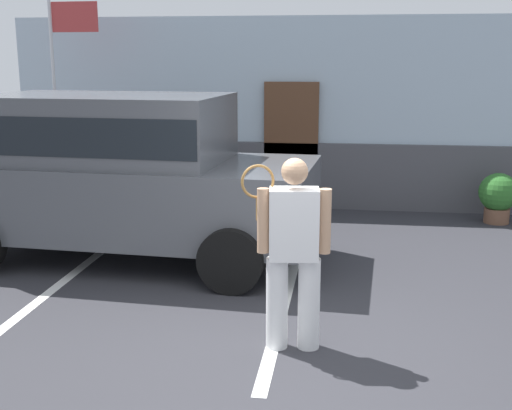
{
  "coord_description": "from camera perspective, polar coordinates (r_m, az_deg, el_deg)",
  "views": [
    {
      "loc": [
        0.45,
        -5.12,
        2.49
      ],
      "look_at": [
        -0.44,
        1.2,
        1.05
      ],
      "focal_mm": 46.01,
      "sensor_mm": 36.0,
      "label": 1
    }
  ],
  "objects": [
    {
      "name": "house_frontage",
      "position": [
        11.08,
        5.65,
        7.42
      ],
      "size": [
        10.46,
        0.4,
        3.15
      ],
      "color": "silver",
      "rests_on": "ground_plane"
    },
    {
      "name": "parked_suv",
      "position": [
        8.29,
        -11.83,
        3.11
      ],
      "size": [
        4.71,
        2.4,
        2.05
      ],
      "rotation": [
        0.0,
        0.0,
        -0.06
      ],
      "color": "#4C4F54",
      "rests_on": "ground_plane"
    },
    {
      "name": "potted_plant_by_porch",
      "position": [
        10.67,
        20.3,
        0.78
      ],
      "size": [
        0.59,
        0.59,
        0.77
      ],
      "color": "brown",
      "rests_on": "ground_plane"
    },
    {
      "name": "ground_plane",
      "position": [
        5.72,
        2.76,
        -13.14
      ],
      "size": [
        40.0,
        40.0,
        0.0
      ],
      "primitive_type": "plane",
      "color": "#2D2D33"
    },
    {
      "name": "tennis_player_man",
      "position": [
        5.6,
        3.24,
        -4.02
      ],
      "size": [
        0.76,
        0.3,
        1.68
      ],
      "rotation": [
        0.0,
        0.0,
        3.24
      ],
      "color": "white",
      "rests_on": "ground_plane"
    },
    {
      "name": "parking_stripe_1",
      "position": [
        7.1,
        2.65,
        -7.8
      ],
      "size": [
        0.12,
        4.4,
        0.01
      ],
      "primitive_type": "cube",
      "color": "silver",
      "rests_on": "ground_plane"
    },
    {
      "name": "flag_pole",
      "position": [
        10.83,
        -16.34,
        11.27
      ],
      "size": [
        0.8,
        0.06,
        3.37
      ],
      "color": "silver",
      "rests_on": "ground_plane"
    },
    {
      "name": "parking_stripe_0",
      "position": [
        7.75,
        -16.64,
        -6.57
      ],
      "size": [
        0.12,
        4.4,
        0.01
      ],
      "primitive_type": "cube",
      "color": "silver",
      "rests_on": "ground_plane"
    }
  ]
}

